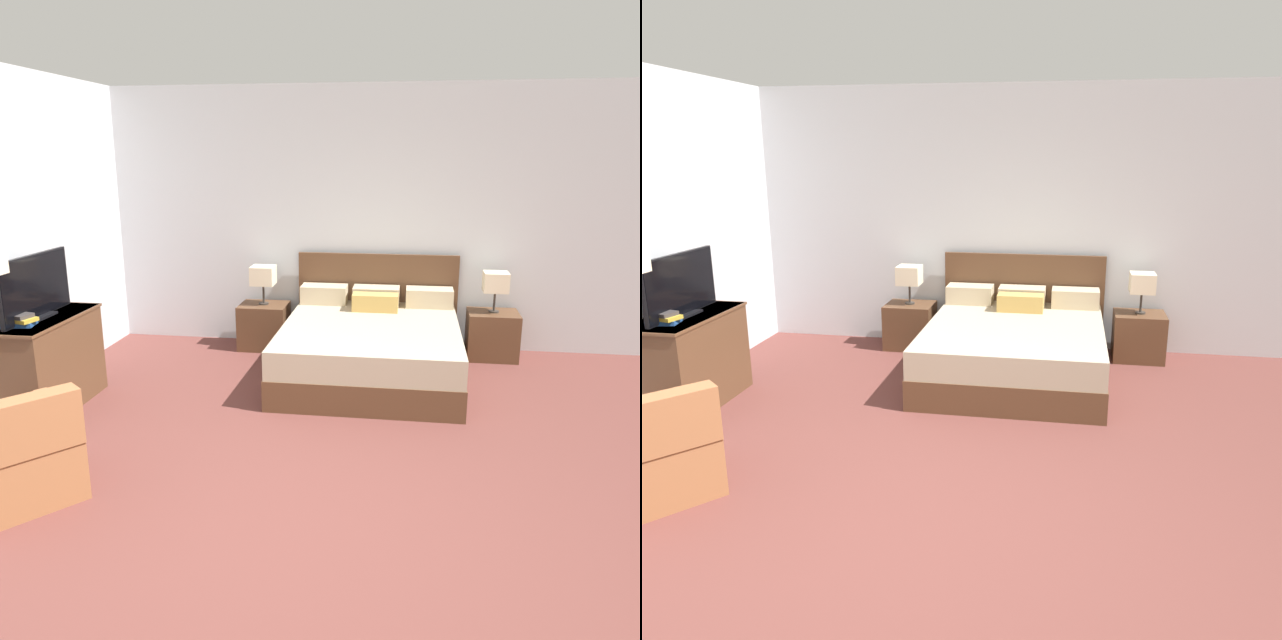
# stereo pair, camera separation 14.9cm
# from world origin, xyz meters

# --- Properties ---
(ground_plane) EXTENTS (11.81, 11.81, 0.00)m
(ground_plane) POSITION_xyz_m (0.00, 0.00, 0.00)
(ground_plane) COLOR brown
(wall_back) EXTENTS (6.78, 0.06, 2.89)m
(wall_back) POSITION_xyz_m (0.00, 3.97, 1.44)
(wall_back) COLOR silver
(wall_back) RESTS_ON ground
(bed) EXTENTS (1.79, 2.09, 1.08)m
(bed) POSITION_xyz_m (0.26, 2.92, 0.30)
(bed) COLOR brown
(bed) RESTS_ON ground
(nightstand_left) EXTENTS (0.54, 0.46, 0.51)m
(nightstand_left) POSITION_xyz_m (-1.01, 3.64, 0.25)
(nightstand_left) COLOR brown
(nightstand_left) RESTS_ON ground
(nightstand_right) EXTENTS (0.54, 0.46, 0.51)m
(nightstand_right) POSITION_xyz_m (1.53, 3.64, 0.25)
(nightstand_right) COLOR brown
(nightstand_right) RESTS_ON ground
(table_lamp_left) EXTENTS (0.26, 0.26, 0.44)m
(table_lamp_left) POSITION_xyz_m (-1.01, 3.65, 0.83)
(table_lamp_left) COLOR #332D28
(table_lamp_left) RESTS_ON nightstand_left
(table_lamp_right) EXTENTS (0.26, 0.26, 0.44)m
(table_lamp_right) POSITION_xyz_m (1.53, 3.65, 0.83)
(table_lamp_right) COLOR #332D28
(table_lamp_right) RESTS_ON nightstand_right
(dresser) EXTENTS (0.57, 1.11, 0.82)m
(dresser) POSITION_xyz_m (-2.49, 1.67, 0.42)
(dresser) COLOR brown
(dresser) RESTS_ON ground
(tv) EXTENTS (0.18, 0.96, 0.54)m
(tv) POSITION_xyz_m (-2.48, 1.66, 1.08)
(tv) COLOR black
(tv) RESTS_ON dresser
(book_red_cover) EXTENTS (0.27, 0.22, 0.04)m
(book_red_cover) POSITION_xyz_m (-2.48, 1.39, 0.84)
(book_red_cover) COLOR #234C8E
(book_red_cover) RESTS_ON dresser
(book_blue_cover) EXTENTS (0.27, 0.21, 0.03)m
(book_blue_cover) POSITION_xyz_m (-2.47, 1.39, 0.87)
(book_blue_cover) COLOR gold
(book_blue_cover) RESTS_ON book_red_cover
(book_small_top) EXTENTS (0.23, 0.19, 0.03)m
(book_small_top) POSITION_xyz_m (-2.48, 1.39, 0.90)
(book_small_top) COLOR #383333
(book_small_top) RESTS_ON book_blue_cover
(armchair_by_window) EXTENTS (0.97, 0.96, 0.76)m
(armchair_by_window) POSITION_xyz_m (-1.82, 0.23, 0.28)
(armchair_by_window) COLOR #935B38
(armchair_by_window) RESTS_ON ground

